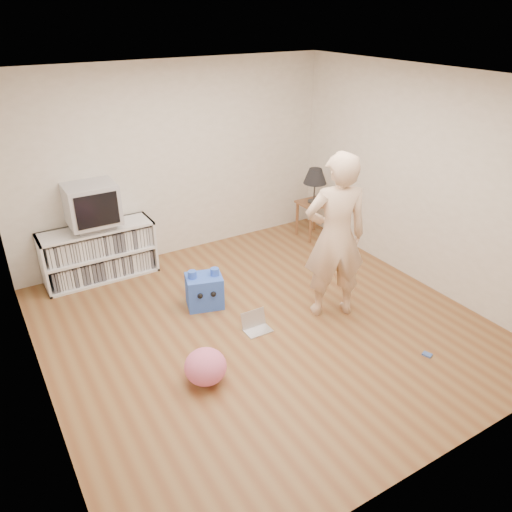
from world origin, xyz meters
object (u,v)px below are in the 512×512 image
object	(u,v)px
dvd_deck	(95,225)
laptop	(256,325)
table_lamp	(315,177)
media_unit	(99,253)
crt_tv	(91,204)
plush_pink	(205,367)
person	(335,237)
side_table	(313,211)
plush_blue	(204,290)

from	to	relation	value
dvd_deck	laptop	xyz separation A→B (m)	(1.11, -2.03, -0.68)
table_lamp	media_unit	bearing A→B (deg)	172.96
media_unit	table_lamp	distance (m)	3.20
crt_tv	plush_pink	world-z (taller)	crt_tv
crt_tv	person	distance (m)	2.97
table_lamp	laptop	size ratio (longest dim) A/B	1.76
side_table	plush_blue	world-z (taller)	side_table
plush_blue	plush_pink	xyz separation A→B (m)	(-0.58, -1.21, -0.03)
crt_tv	plush_pink	distance (m)	2.67
table_lamp	plush_pink	size ratio (longest dim) A/B	1.29
crt_tv	table_lamp	bearing A→B (deg)	-6.70
dvd_deck	plush_pink	distance (m)	2.59
crt_tv	laptop	distance (m)	2.50
crt_tv	laptop	size ratio (longest dim) A/B	2.06
side_table	person	size ratio (longest dim) A/B	0.29
side_table	crt_tv	bearing A→B (deg)	173.30
media_unit	plush_pink	xyz separation A→B (m)	(0.27, -2.53, -0.18)
laptop	plush_pink	size ratio (longest dim) A/B	0.73
dvd_deck	table_lamp	distance (m)	3.15
media_unit	side_table	world-z (taller)	media_unit
side_table	plush_pink	xyz separation A→B (m)	(-2.85, -2.15, -0.25)
laptop	plush_pink	bearing A→B (deg)	-149.01
person	dvd_deck	bearing A→B (deg)	-25.70
person	plush_blue	world-z (taller)	person
media_unit	person	bearing A→B (deg)	-47.17
media_unit	person	world-z (taller)	person
table_lamp	plush_blue	size ratio (longest dim) A/B	1.06
dvd_deck	side_table	size ratio (longest dim) A/B	0.82
laptop	crt_tv	bearing A→B (deg)	119.60
dvd_deck	laptop	distance (m)	2.41
side_table	person	world-z (taller)	person
media_unit	dvd_deck	bearing A→B (deg)	-90.00
person	table_lamp	bearing A→B (deg)	-100.00
side_table	plush_blue	distance (m)	2.47
media_unit	dvd_deck	world-z (taller)	dvd_deck
crt_tv	plush_blue	bearing A→B (deg)	-57.06
side_table	plush_blue	xyz separation A→B (m)	(-2.28, -0.94, -0.21)
side_table	plush_blue	bearing A→B (deg)	-157.57
laptop	dvd_deck	bearing A→B (deg)	119.56
dvd_deck	person	xyz separation A→B (m)	(2.03, -2.17, 0.21)
side_table	laptop	size ratio (longest dim) A/B	1.88
table_lamp	person	bearing A→B (deg)	-121.26
crt_tv	table_lamp	size ratio (longest dim) A/B	1.17
crt_tv	laptop	bearing A→B (deg)	-61.32
crt_tv	person	world-z (taller)	person
table_lamp	laptop	distance (m)	2.76
media_unit	person	xyz separation A→B (m)	(2.03, -2.19, 0.60)
plush_pink	side_table	bearing A→B (deg)	36.96
crt_tv	plush_blue	world-z (taller)	crt_tv
crt_tv	laptop	xyz separation A→B (m)	(1.11, -2.03, -0.97)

